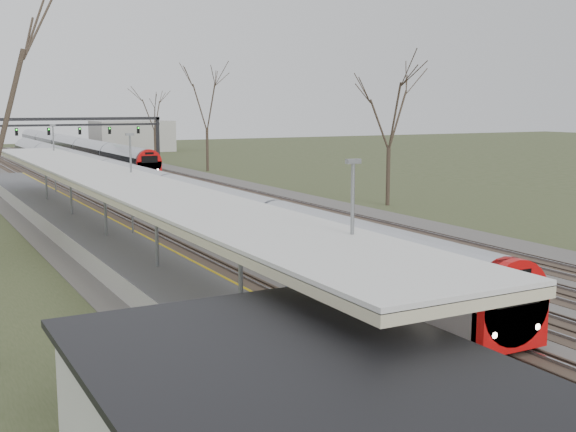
% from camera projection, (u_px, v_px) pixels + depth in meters
% --- Properties ---
extents(track_bed, '(24.00, 160.00, 0.22)m').
position_uv_depth(track_bed, '(155.00, 197.00, 58.64)').
color(track_bed, '#474442').
rests_on(track_bed, ground).
extents(platform, '(3.50, 69.00, 1.00)m').
position_uv_depth(platform, '(90.00, 235.00, 38.98)').
color(platform, '#9E9B93').
rests_on(platform, ground).
extents(canopy, '(4.10, 50.00, 3.11)m').
position_uv_depth(canopy, '(110.00, 179.00, 34.53)').
color(canopy, slate).
rests_on(canopy, platform).
extents(signal_gantry, '(21.00, 0.59, 6.08)m').
position_uv_depth(signal_gantry, '(73.00, 127.00, 83.99)').
color(signal_gantry, black).
rests_on(signal_gantry, ground).
extents(tree_east_far, '(5.00, 5.00, 10.30)m').
position_uv_depth(tree_east_far, '(390.00, 107.00, 52.70)').
color(tree_east_far, '#2D231C').
rests_on(tree_east_far, ground).
extents(train_near, '(2.62, 90.21, 3.05)m').
position_uv_depth(train_near, '(111.00, 178.00, 59.82)').
color(train_near, '#AFB2BA').
rests_on(train_near, ground).
extents(train_far, '(2.62, 75.21, 3.05)m').
position_uv_depth(train_far, '(71.00, 147.00, 105.61)').
color(train_far, '#AFB2BA').
rests_on(train_far, ground).
extents(passenger, '(0.63, 0.76, 1.79)m').
position_uv_depth(passenger, '(289.00, 294.00, 21.33)').
color(passenger, navy).
rests_on(passenger, platform).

